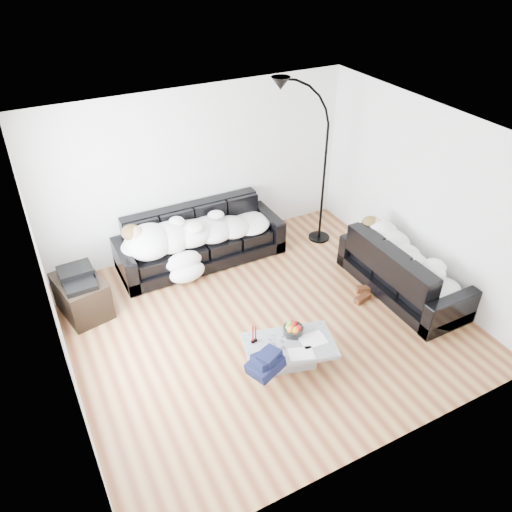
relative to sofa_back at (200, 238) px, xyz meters
name	(u,v)px	position (x,y,z in m)	size (l,w,h in m)	color
ground	(266,322)	(0.21, -1.77, -0.42)	(5.00, 5.00, 0.00)	brown
wall_back	(198,171)	(0.21, 0.48, 0.88)	(5.00, 0.02, 2.60)	silver
wall_left	(52,302)	(-2.29, -1.77, 0.88)	(0.02, 4.50, 2.60)	silver
wall_right	(424,197)	(2.71, -1.77, 0.88)	(0.02, 4.50, 2.60)	silver
ceiling	(269,139)	(0.21, -1.77, 2.18)	(5.00, 5.00, 0.00)	white
sofa_back	(200,238)	(0.00, 0.00, 0.00)	(2.58, 0.89, 0.84)	black
sofa_right	(404,269)	(2.28, -2.08, -0.02)	(2.00, 0.86, 0.81)	black
sleeper_back	(201,227)	(0.00, -0.05, 0.22)	(2.19, 0.75, 0.44)	white
sleeper_right	(407,256)	(2.28, -2.08, 0.21)	(1.71, 0.72, 0.42)	white
teal_cushion	(376,231)	(2.22, -1.46, 0.30)	(0.36, 0.30, 0.20)	#0D5C38
coffee_table	(289,353)	(0.10, -2.55, -0.26)	(1.08, 0.63, 0.32)	#939699
fruit_bowl	(293,329)	(0.24, -2.41, -0.03)	(0.25, 0.25, 0.15)	white
wine_glass_a	(274,340)	(-0.07, -2.48, -0.03)	(0.07, 0.07, 0.15)	white
wine_glass_b	(269,345)	(-0.17, -2.54, -0.02)	(0.07, 0.07, 0.17)	white
wine_glass_c	(283,343)	(0.00, -2.58, -0.01)	(0.08, 0.08, 0.19)	white
candle_left	(253,334)	(-0.27, -2.32, 0.02)	(0.05, 0.05, 0.26)	maroon
candle_right	(256,334)	(-0.23, -2.32, 0.01)	(0.04, 0.04, 0.23)	maroon
newspaper_a	(313,340)	(0.39, -2.62, -0.10)	(0.31, 0.24, 0.01)	silver
newspaper_b	(301,353)	(0.14, -2.76, -0.10)	(0.29, 0.21, 0.01)	silver
navy_jacket	(268,355)	(-0.31, -2.75, 0.07)	(0.40, 0.34, 0.20)	black
shoes	(364,294)	(1.72, -1.94, -0.37)	(0.44, 0.32, 0.10)	#472311
av_cabinet	(82,296)	(-1.92, -0.41, -0.15)	(0.55, 0.80, 0.55)	black
stereo	(77,276)	(-1.92, -0.41, 0.19)	(0.44, 0.34, 0.13)	black
floor_lamp	(324,172)	(2.02, -0.32, 0.80)	(0.89, 0.36, 2.45)	black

